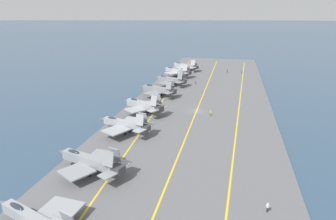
% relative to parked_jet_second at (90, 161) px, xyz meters
% --- Properties ---
extents(ground_plane, '(2000.00, 2000.00, 0.00)m').
position_rel_parked_jet_second_xyz_m(ground_plane, '(42.16, -15.38, -2.88)').
color(ground_plane, '#334C66').
extents(carrier_deck, '(220.27, 46.45, 0.40)m').
position_rel_parked_jet_second_xyz_m(carrier_deck, '(42.16, -15.38, -2.68)').
color(carrier_deck, slate).
rests_on(carrier_deck, ground).
extents(deck_stripe_foul_line, '(198.11, 8.05, 0.01)m').
position_rel_parked_jet_second_xyz_m(deck_stripe_foul_line, '(42.16, -28.15, -2.47)').
color(deck_stripe_foul_line, yellow).
rests_on(deck_stripe_foul_line, carrier_deck).
extents(deck_stripe_centerline, '(198.25, 0.36, 0.01)m').
position_rel_parked_jet_second_xyz_m(deck_stripe_centerline, '(42.16, -15.38, -2.47)').
color(deck_stripe_centerline, yellow).
rests_on(deck_stripe_centerline, carrier_deck).
extents(deck_stripe_edge_line, '(198.11, 8.01, 0.01)m').
position_rel_parked_jet_second_xyz_m(deck_stripe_edge_line, '(42.16, -2.60, -2.47)').
color(deck_stripe_edge_line, yellow).
rests_on(deck_stripe_edge_line, carrier_deck).
extents(parked_jet_second, '(12.81, 16.58, 6.19)m').
position_rel_parked_jet_second_xyz_m(parked_jet_second, '(0.00, 0.00, 0.00)').
color(parked_jet_second, gray).
rests_on(parked_jet_second, carrier_deck).
extents(parked_jet_third, '(13.43, 15.37, 6.12)m').
position_rel_parked_jet_second_xyz_m(parked_jet_third, '(20.01, 0.29, 0.10)').
color(parked_jet_third, '#9EA3A8').
rests_on(parked_jet_third, carrier_deck).
extents(parked_jet_fourth, '(12.62, 15.31, 6.78)m').
position_rel_parked_jet_second_xyz_m(parked_jet_fourth, '(35.80, 0.30, 0.31)').
color(parked_jet_fourth, '#9EA3A8').
rests_on(parked_jet_fourth, carrier_deck).
extents(parked_jet_fifth, '(12.49, 15.33, 6.21)m').
position_rel_parked_jet_second_xyz_m(parked_jet_fifth, '(55.80, 0.73, 0.07)').
color(parked_jet_fifth, gray).
rests_on(parked_jet_fifth, carrier_deck).
extents(parked_jet_sixth, '(13.63, 15.32, 6.69)m').
position_rel_parked_jet_second_xyz_m(parked_jet_sixth, '(73.21, -0.38, -0.02)').
color(parked_jet_sixth, gray).
rests_on(parked_jet_sixth, carrier_deck).
extents(parked_jet_seventh, '(13.26, 16.47, 6.48)m').
position_rel_parked_jet_second_xyz_m(parked_jet_seventh, '(91.43, 0.42, 0.22)').
color(parked_jet_seventh, '#A8AAAF').
rests_on(parked_jet_seventh, carrier_deck).
extents(parked_jet_eighth, '(12.88, 16.65, 6.01)m').
position_rel_parked_jet_second_xyz_m(parked_jet_eighth, '(107.34, -0.79, -0.01)').
color(parked_jet_eighth, '#A8AAAF').
rests_on(parked_jet_eighth, carrier_deck).
extents(crew_brown_vest, '(0.40, 0.46, 1.71)m').
position_rel_parked_jet_second_xyz_m(crew_brown_vest, '(77.64, -10.42, -1.54)').
color(crew_brown_vest, '#383328').
rests_on(crew_brown_vest, carrier_deck).
extents(crew_green_vest, '(0.38, 0.45, 1.79)m').
position_rel_parked_jet_second_xyz_m(crew_green_vest, '(105.95, -29.96, -1.49)').
color(crew_green_vest, '#383328').
rests_on(crew_green_vest, carrier_deck).
extents(crew_blue_vest, '(0.41, 0.46, 1.70)m').
position_rel_parked_jet_second_xyz_m(crew_blue_vest, '(106.18, -22.91, -1.54)').
color(crew_blue_vest, '#232328').
rests_on(crew_blue_vest, carrier_deck).
extents(crew_yellow_vest, '(0.40, 0.45, 1.66)m').
position_rel_parked_jet_second_xyz_m(crew_yellow_vest, '(38.20, -20.02, -1.56)').
color(crew_yellow_vest, '#4C473D').
rests_on(crew_yellow_vest, carrier_deck).
extents(crew_white_vest, '(0.46, 0.44, 1.68)m').
position_rel_parked_jet_second_xyz_m(crew_white_vest, '(-5.24, -32.39, -1.55)').
color(crew_white_vest, '#232328').
rests_on(crew_white_vest, carrier_deck).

